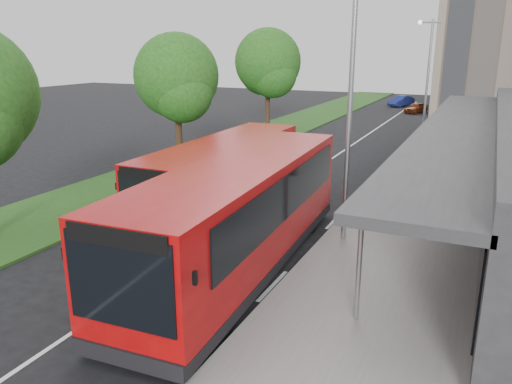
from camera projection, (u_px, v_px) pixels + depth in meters
ground at (207, 243)px, 17.00m from camera, size 120.00×120.00×0.00m
pavement at (447, 150)px, 31.94m from camera, size 5.00×80.00×0.15m
grass_verge at (262, 136)px, 37.23m from camera, size 5.00×80.00×0.10m
lane_centre_line at (333, 157)px, 30.05m from camera, size 0.12×70.00×0.01m
kerb_dashes at (401, 150)px, 32.18m from camera, size 0.12×56.00×0.01m
tree_mid at (177, 82)px, 26.43m from camera, size 4.50×4.50×7.19m
tree_far at (268, 66)px, 36.75m from camera, size 4.85×4.85×7.80m
lamp_post_near at (348, 103)px, 15.75m from camera, size 1.44×0.28×8.00m
lamp_post_far at (427, 73)px, 33.14m from camera, size 1.44×0.28×8.00m
bus_main at (240, 215)px, 14.66m from camera, size 3.50×11.55×3.23m
bus_second at (224, 176)px, 19.92m from camera, size 2.76×10.19×2.87m
litter_bin at (430, 178)px, 22.93m from camera, size 0.70×0.70×0.98m
bollard at (436, 147)px, 30.05m from camera, size 0.21×0.21×0.97m
car_near at (416, 108)px, 50.21m from camera, size 2.28×3.29×1.04m
car_far at (401, 101)px, 55.79m from camera, size 2.60×3.76×1.17m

